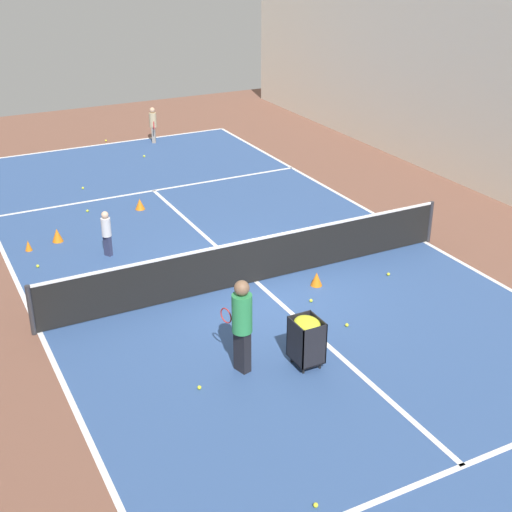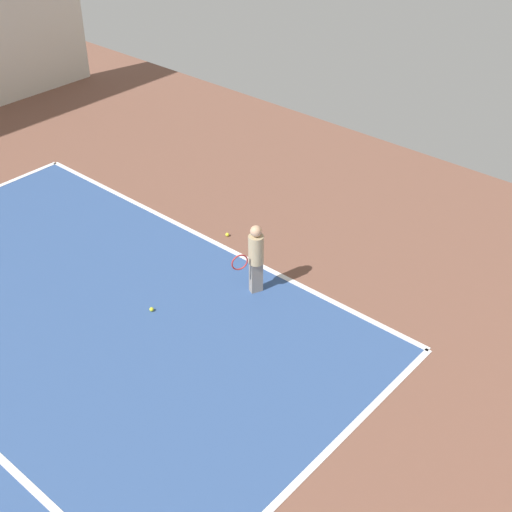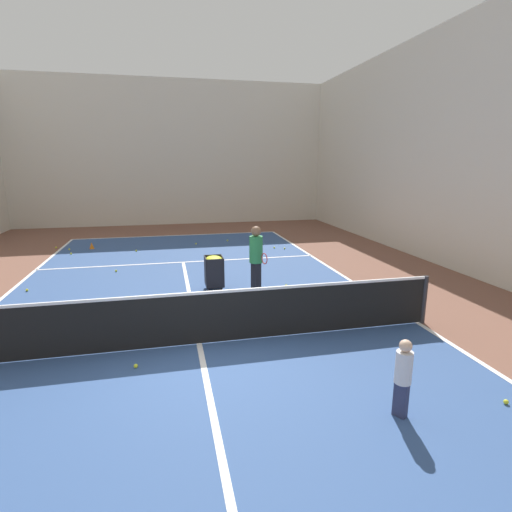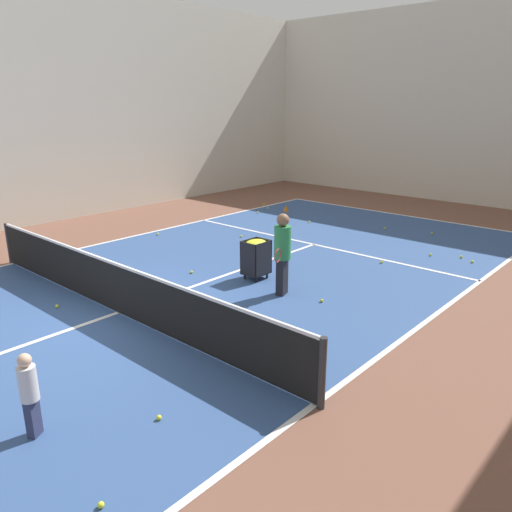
{
  "view_description": "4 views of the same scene",
  "coord_description": "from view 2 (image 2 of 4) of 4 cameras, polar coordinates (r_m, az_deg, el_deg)",
  "views": [
    {
      "loc": [
        6.2,
        12.04,
        6.97
      ],
      "look_at": [
        0.0,
        0.0,
        0.61
      ],
      "focal_mm": 50.0,
      "sensor_mm": 36.0,
      "label": 1
    },
    {
      "loc": [
        -7.78,
        -4.09,
        7.03
      ],
      "look_at": [
        -1.7,
        -11.07,
        0.68
      ],
      "focal_mm": 50.0,
      "sensor_mm": 36.0,
      "label": 2
    },
    {
      "loc": [
        -0.47,
        -6.88,
        3.27
      ],
      "look_at": [
        1.72,
        2.83,
        0.94
      ],
      "focal_mm": 28.0,
      "sensor_mm": 36.0,
      "label": 3
    },
    {
      "loc": [
        7.78,
        -4.79,
        3.82
      ],
      "look_at": [
        0.67,
        3.2,
        0.54
      ],
      "focal_mm": 35.0,
      "sensor_mm": 36.0,
      "label": 4
    }
  ],
  "objects": [
    {
      "name": "line_baseline_near",
      "position": [
        12.92,
        -3.99,
        1.42
      ],
      "size": [
        9.11,
        0.1,
        0.0
      ],
      "primitive_type": "cube",
      "color": "white",
      "rests_on": "ground"
    },
    {
      "name": "player_near_baseline",
      "position": [
        11.2,
        -0.05,
        0.1
      ],
      "size": [
        0.33,
        0.6,
        1.24
      ],
      "rotation": [
        0.0,
        0.0,
        1.16
      ],
      "color": "gray",
      "rests_on": "ground"
    },
    {
      "name": "tennis_ball_1",
      "position": [
        11.3,
        -8.35,
        -4.24
      ],
      "size": [
        0.07,
        0.07,
        0.07
      ],
      "primitive_type": "sphere",
      "color": "yellow",
      "rests_on": "ground"
    },
    {
      "name": "tennis_ball_15",
      "position": [
        12.95,
        -2.31,
        1.72
      ],
      "size": [
        0.07,
        0.07,
        0.07
      ],
      "primitive_type": "sphere",
      "color": "yellow",
      "rests_on": "ground"
    }
  ]
}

